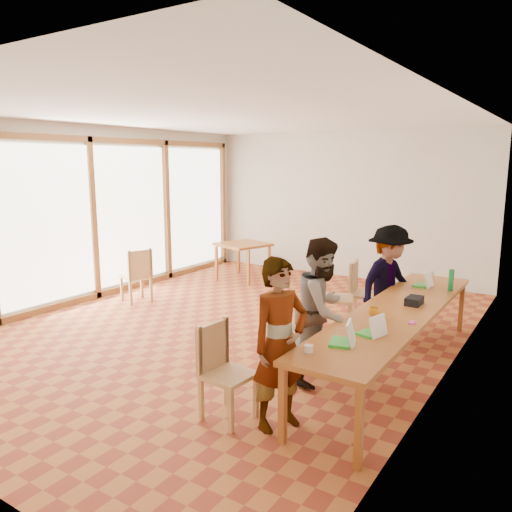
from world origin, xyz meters
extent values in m
plane|color=#AD5C2A|center=(0.00, 0.00, 0.00)|extent=(8.00, 8.00, 0.00)
cube|color=beige|center=(0.00, 4.00, 1.50)|extent=(6.00, 0.10, 3.00)
cube|color=beige|center=(3.00, 0.00, 1.50)|extent=(0.10, 8.00, 3.00)
cube|color=white|center=(-2.96, 0.00, 1.50)|extent=(0.10, 8.00, 3.00)
cube|color=white|center=(0.00, 0.00, 3.02)|extent=(6.00, 8.00, 0.04)
cube|color=#A25B24|center=(2.50, -0.34, 0.72)|extent=(0.80, 4.00, 0.05)
cube|color=#A25B24|center=(2.16, -2.28, 0.35)|extent=(0.06, 0.06, 0.70)
cube|color=#A25B24|center=(2.16, 1.60, 0.35)|extent=(0.06, 0.06, 0.70)
cube|color=#A25B24|center=(2.84, -2.28, 0.35)|extent=(0.06, 0.06, 0.70)
cube|color=#A25B24|center=(2.84, 1.60, 0.35)|extent=(0.06, 0.06, 0.70)
cube|color=#A25B24|center=(-1.58, 2.59, 0.72)|extent=(0.90, 0.90, 0.05)
cube|color=#A25B24|center=(-1.97, 2.20, 0.35)|extent=(0.05, 0.05, 0.70)
cube|color=#A25B24|center=(-1.97, 2.98, 0.35)|extent=(0.05, 0.05, 0.70)
cube|color=#A25B24|center=(-1.19, 2.20, 0.35)|extent=(0.05, 0.05, 0.70)
cube|color=#A25B24|center=(-1.19, 2.98, 0.35)|extent=(0.05, 0.05, 0.70)
cube|color=tan|center=(1.53, -2.19, 0.43)|extent=(0.46, 0.46, 0.04)
cube|color=tan|center=(1.34, -2.17, 0.67)|extent=(0.07, 0.42, 0.44)
cube|color=tan|center=(1.33, -0.59, 0.39)|extent=(0.40, 0.40, 0.04)
cube|color=tan|center=(1.16, -0.60, 0.60)|extent=(0.06, 0.38, 0.39)
cube|color=tan|center=(1.34, 0.62, 0.49)|extent=(0.61, 0.61, 0.05)
cube|color=tan|center=(1.14, 0.55, 0.76)|extent=(0.21, 0.46, 0.50)
cube|color=tan|center=(1.57, 1.21, 0.44)|extent=(0.50, 0.50, 0.04)
cube|color=tan|center=(1.38, 1.17, 0.69)|extent=(0.11, 0.43, 0.45)
cube|color=tan|center=(-2.18, 0.21, 0.45)|extent=(0.55, 0.55, 0.04)
cube|color=tan|center=(-2.00, 0.14, 0.69)|extent=(0.18, 0.42, 0.46)
imported|color=gray|center=(1.99, -2.04, 0.78)|extent=(0.57, 0.67, 1.56)
imported|color=gray|center=(1.88, -0.94, 0.79)|extent=(0.63, 0.80, 1.59)
imported|color=gray|center=(2.07, 0.69, 0.78)|extent=(0.89, 1.15, 1.56)
cube|color=green|center=(2.40, -1.66, 0.76)|extent=(0.25, 0.30, 0.03)
cube|color=white|center=(2.49, -1.64, 0.86)|extent=(0.14, 0.25, 0.22)
cube|color=green|center=(2.54, -1.27, 0.76)|extent=(0.23, 0.28, 0.03)
cube|color=white|center=(2.62, -1.30, 0.85)|extent=(0.13, 0.24, 0.20)
cube|color=green|center=(2.45, 0.92, 0.76)|extent=(0.20, 0.26, 0.03)
cube|color=white|center=(2.53, 0.91, 0.85)|extent=(0.09, 0.23, 0.21)
imported|color=orange|center=(2.36, -0.70, 0.80)|extent=(0.13, 0.13, 0.10)
cylinder|color=#14833B|center=(2.82, 0.87, 0.89)|extent=(0.07, 0.07, 0.28)
cylinder|color=silver|center=(2.42, 1.51, 0.80)|extent=(0.07, 0.07, 0.09)
cylinder|color=white|center=(2.25, -2.00, 0.78)|extent=(0.08, 0.08, 0.06)
cube|color=#E44699|center=(2.78, -0.72, 0.76)|extent=(0.05, 0.10, 0.01)
cube|color=black|center=(2.61, -0.02, 0.80)|extent=(0.16, 0.26, 0.09)
camera|label=1|loc=(4.09, -5.68, 2.36)|focal=35.00mm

